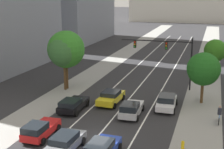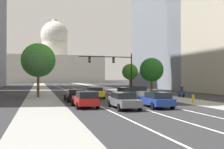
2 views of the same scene
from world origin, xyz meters
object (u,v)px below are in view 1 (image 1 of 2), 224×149
Objects in this scene: cyclist at (219,115)px; street_tree_near_right at (204,69)px; fire_hydrant at (183,146)px; street_tree_mid_left at (66,49)px; car_black at (73,104)px; car_silver at (131,109)px; car_gray at (64,143)px; car_blue at (101,149)px; street_tree_mid_right at (215,51)px; street_tree_near_left at (64,51)px; car_white at (167,102)px; car_yellow at (111,97)px; traffic_signal_mast at (168,52)px; car_red at (40,129)px.

street_tree_near_right is at bearing 20.81° from cyclist.
street_tree_mid_left is at bearing 140.60° from fire_hydrant.
car_silver is at bearing -86.62° from car_black.
car_gray is 15.06m from cyclist.
street_tree_mid_right is (7.72, 28.26, 3.08)m from car_blue.
street_tree_near_left is (-7.19, 15.39, 4.28)m from car_gray.
car_gray reaches higher than car_blue.
cyclist is 0.24× the size of street_tree_near_left.
car_white is 1.00× the size of car_yellow.
car_yellow is 1.06× the size of car_blue.
street_tree_mid_right is at bearing 85.46° from fire_hydrant.
traffic_signal_mast is at bearing -124.10° from street_tree_mid_right.
traffic_signal_mast is 17.87m from fire_hydrant.
car_red is 0.88× the size of car_gray.
fire_hydrant is (5.69, -6.09, -0.31)m from car_silver.
car_silver is 20.96m from street_tree_mid_right.
car_yellow is at bearing 15.81° from car_blue.
street_tree_mid_left reaches higher than car_black.
car_black is 9.09m from street_tree_near_left.
fire_hydrant is at bearing -38.20° from street_tree_near_left.
street_tree_near_right is (16.83, -0.11, -1.14)m from street_tree_near_left.
car_yellow is 9.23m from street_tree_mid_left.
car_silver is at bearing -100.50° from traffic_signal_mast.
street_tree_near_left is (-18.70, 5.68, 4.17)m from cyclist.
street_tree_near_left is at bearing -160.41° from traffic_signal_mast.
car_red is 0.74× the size of street_tree_near_right.
car_yellow is 4.66m from car_black.
cyclist reaches higher than car_blue.
fire_hydrant is 12.95m from street_tree_near_right.
car_white reaches higher than car_yellow.
car_red is at bearing -117.63° from street_tree_mid_right.
cyclist reaches higher than car_yellow.
street_tree_near_right is at bearing -0.36° from street_tree_near_left.
car_black is (-9.24, -3.67, -0.04)m from car_white.
car_white is 5.61m from street_tree_near_right.
cyclist is at bearing -86.84° from car_silver.
street_tree_near_left reaches higher than car_white.
street_tree_mid_left is at bearing -162.54° from traffic_signal_mast.
traffic_signal_mast is 6.45m from street_tree_near_right.
car_silver is at bearing -111.81° from street_tree_mid_right.
street_tree_near_left is 16.87m from street_tree_near_right.
cyclist is 19.98m from street_tree_near_left.
street_tree_near_left is at bearing 15.96° from car_red.
car_white is at bearing 67.52° from cyclist.
street_tree_mid_left is at bearing 72.13° from car_white.
traffic_signal_mast reaches higher than car_gray.
car_black is 0.65× the size of street_tree_near_left.
street_tree_mid_left is at bearing 28.40° from car_black.
street_tree_mid_left is (-18.66, 6.20, 4.26)m from cyclist.
car_silver is 1.06× the size of car_red.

